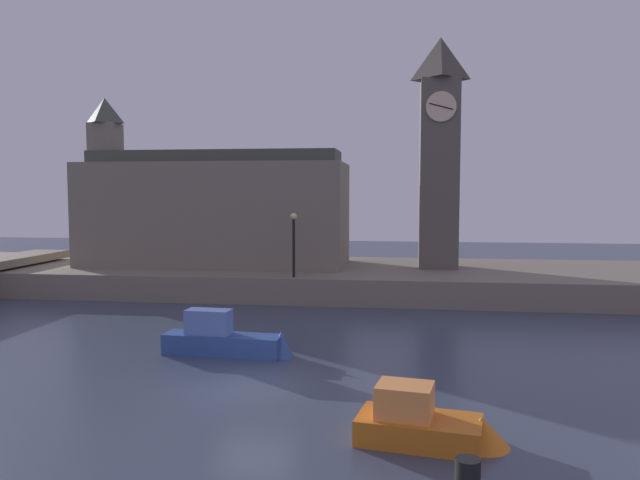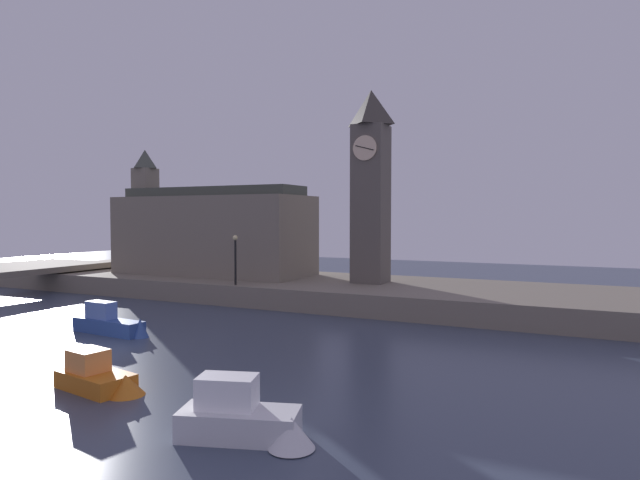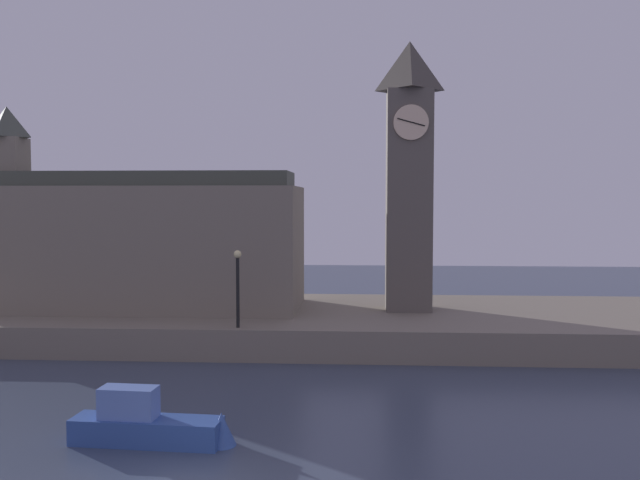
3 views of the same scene
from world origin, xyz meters
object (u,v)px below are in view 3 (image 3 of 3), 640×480
(parliament_hall, at_px, (139,241))
(streetlamp, at_px, (238,279))
(boat_tour_blue, at_px, (157,425))
(clock_tower, at_px, (409,173))

(parliament_hall, xyz_separation_m, streetlamp, (6.47, -5.59, -1.37))
(boat_tour_blue, bearing_deg, parliament_hall, 109.86)
(parliament_hall, bearing_deg, boat_tour_blue, -70.14)
(streetlamp, bearing_deg, parliament_hall, 139.20)
(clock_tower, relative_size, boat_tour_blue, 2.76)
(streetlamp, xyz_separation_m, boat_tour_blue, (-0.50, -10.95, -3.19))
(parliament_hall, relative_size, boat_tour_blue, 3.30)
(parliament_hall, relative_size, streetlamp, 4.75)
(boat_tour_blue, bearing_deg, streetlamp, 87.38)
(clock_tower, xyz_separation_m, streetlamp, (-8.20, -5.65, -5.08))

